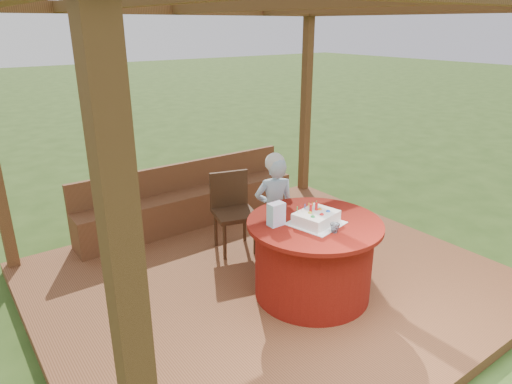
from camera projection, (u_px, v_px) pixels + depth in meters
ground at (270, 287)px, 4.84m from camera, size 60.00×60.00×0.00m
deck at (270, 282)px, 4.82m from camera, size 4.50×4.00×0.12m
pergola at (273, 50)px, 4.00m from camera, size 4.50×4.00×2.72m
bench at (190, 204)px, 6.01m from camera, size 3.00×0.42×0.80m
table at (313, 258)px, 4.38m from camera, size 1.27×1.27×0.77m
chair at (233, 207)px, 5.27m from camera, size 0.56×0.56×0.90m
elderly_woman at (274, 207)px, 4.94m from camera, size 0.51×0.43×1.24m
birthday_cake at (316, 218)px, 4.19m from camera, size 0.51×0.51×0.19m
gift_bag at (276, 214)px, 4.14m from camera, size 0.15×0.10×0.21m
drinking_glass at (335, 228)px, 4.02m from camera, size 0.11×0.11×0.08m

